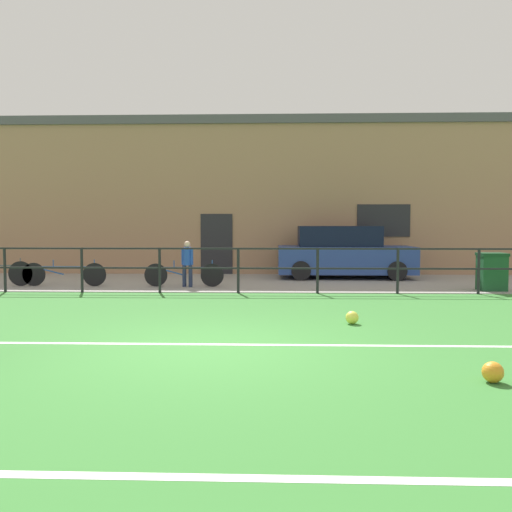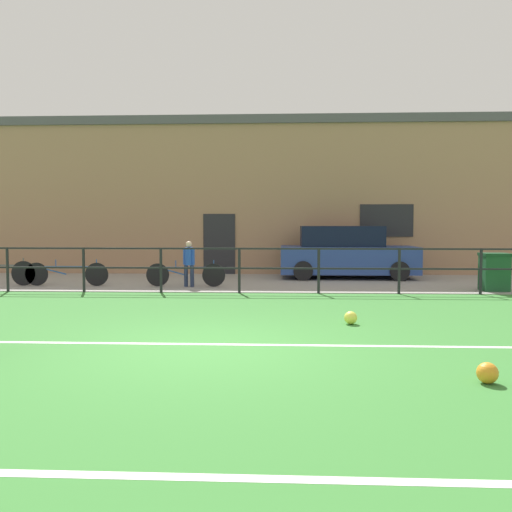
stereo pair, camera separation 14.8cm
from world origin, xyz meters
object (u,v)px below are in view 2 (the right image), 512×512
at_px(soccer_ball_match, 351,318).
at_px(bicycle_parked_0, 185,274).
at_px(bicycle_parked_1, 66,274).
at_px(spectator_child, 189,261).
at_px(trash_bin_0, 494,272).
at_px(soccer_ball_spare, 487,373).
at_px(parked_car_red, 346,254).

height_order(soccer_ball_match, bicycle_parked_0, bicycle_parked_0).
height_order(bicycle_parked_0, bicycle_parked_1, bicycle_parked_1).
bearing_deg(bicycle_parked_0, spectator_child, -30.59).
xyz_separation_m(soccer_ball_match, trash_bin_0, (4.30, 4.75, 0.40)).
distance_m(soccer_ball_spare, bicycle_parked_1, 12.04).
distance_m(spectator_child, bicycle_parked_1, 3.49).
relative_size(spectator_child, bicycle_parked_0, 0.57).
height_order(soccer_ball_match, spectator_child, spectator_child).
distance_m(soccer_ball_match, soccer_ball_spare, 3.58).
xyz_separation_m(parked_car_red, trash_bin_0, (3.44, -3.12, -0.29)).
relative_size(parked_car_red, bicycle_parked_1, 1.82).
bearing_deg(trash_bin_0, bicycle_parked_1, 177.12).
height_order(parked_car_red, bicycle_parked_1, parked_car_red).
bearing_deg(bicycle_parked_1, parked_car_red, 17.46).
height_order(soccer_ball_match, trash_bin_0, trash_bin_0).
bearing_deg(soccer_ball_spare, bicycle_parked_1, 133.34).
bearing_deg(spectator_child, soccer_ball_spare, 135.54).
bearing_deg(bicycle_parked_0, parked_car_red, 28.29).
height_order(bicycle_parked_0, trash_bin_0, trash_bin_0).
bearing_deg(soccer_ball_spare, soccer_ball_match, 106.92).
xyz_separation_m(bicycle_parked_1, trash_bin_0, (11.52, -0.58, 0.15)).
bearing_deg(trash_bin_0, soccer_ball_spare, -111.76).
height_order(soccer_ball_spare, parked_car_red, parked_car_red).
relative_size(spectator_child, parked_car_red, 0.29).
height_order(bicycle_parked_1, trash_bin_0, trash_bin_0).
relative_size(soccer_ball_spare, bicycle_parked_0, 0.11).
relative_size(soccer_ball_match, parked_car_red, 0.05).
xyz_separation_m(soccer_ball_match, bicycle_parked_0, (-3.86, 5.33, 0.24)).
distance_m(bicycle_parked_0, bicycle_parked_1, 3.36).
bearing_deg(spectator_child, bicycle_parked_0, -13.91).
bearing_deg(soccer_ball_match, spectator_child, 125.44).
height_order(soccer_ball_spare, bicycle_parked_0, bicycle_parked_0).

